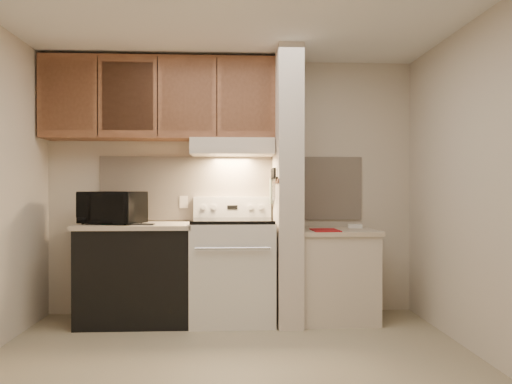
{
  "coord_description": "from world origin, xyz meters",
  "views": [
    {
      "loc": [
        -0.02,
        -3.47,
        1.24
      ],
      "look_at": [
        0.2,
        0.75,
        1.2
      ],
      "focal_mm": 35.0,
      "sensor_mm": 36.0,
      "label": 1
    }
  ],
  "objects": [
    {
      "name": "right_cab_base",
      "position": [
        0.97,
        1.15,
        0.4
      ],
      "size": [
        0.7,
        0.6,
        0.81
      ],
      "primitive_type": "cube",
      "color": "beige",
      "rests_on": "floor"
    },
    {
      "name": "wall_back",
      "position": [
        0.0,
        1.5,
        1.25
      ],
      "size": [
        3.6,
        2.5,
        0.02
      ],
      "primitive_type": "cube",
      "rotation": [
        1.57,
        0.0,
        0.0
      ],
      "color": "beige",
      "rests_on": "floor"
    },
    {
      "name": "white_box",
      "position": [
        1.19,
        1.3,
        0.87
      ],
      "size": [
        0.14,
        0.11,
        0.04
      ],
      "primitive_type": "cube",
      "rotation": [
        0.0,
        0.0,
        -0.17
      ],
      "color": "white",
      "rests_on": "right_countertop"
    },
    {
      "name": "cab_gap_b",
      "position": [
        -0.69,
        1.16,
        2.08
      ],
      "size": [
        0.01,
        0.01,
        0.73
      ],
      "primitive_type": "cube",
      "color": "black",
      "rests_on": "upper_cabinets"
    },
    {
      "name": "right_countertop",
      "position": [
        0.97,
        1.15,
        0.83
      ],
      "size": [
        0.74,
        0.64,
        0.04
      ],
      "primitive_type": "cube",
      "color": "beige",
      "rests_on": "right_cab_base"
    },
    {
      "name": "cab_door_d",
      "position": [
        0.13,
        1.17,
        2.08
      ],
      "size": [
        0.46,
        0.01,
        0.63
      ],
      "primitive_type": "cube",
      "color": "brown",
      "rests_on": "upper_cabinets"
    },
    {
      "name": "hood_lip",
      "position": [
        0.0,
        1.07,
        1.58
      ],
      "size": [
        0.78,
        0.04,
        0.06
      ],
      "primitive_type": "cube",
      "color": "beige",
      "rests_on": "range_hood"
    },
    {
      "name": "knife_strip",
      "position": [
        0.39,
        1.1,
        1.32
      ],
      "size": [
        0.02,
        0.42,
        0.04
      ],
      "primitive_type": "cube",
      "color": "black",
      "rests_on": "partition_pillar"
    },
    {
      "name": "oven_mitt",
      "position": [
        0.38,
        1.32,
        1.21
      ],
      "size": [
        0.03,
        0.1,
        0.24
      ],
      "primitive_type": "cube",
      "color": "gray",
      "rests_on": "partition_pillar"
    },
    {
      "name": "partition_pillar",
      "position": [
        0.51,
        1.15,
        1.25
      ],
      "size": [
        0.22,
        0.7,
        2.5
      ],
      "primitive_type": "cube",
      "color": "beige",
      "rests_on": "floor"
    },
    {
      "name": "oven_window",
      "position": [
        0.0,
        0.84,
        0.5
      ],
      "size": [
        0.5,
        0.01,
        0.3
      ],
      "primitive_type": "cube",
      "color": "black",
      "rests_on": "range_body"
    },
    {
      "name": "knife_blade_e",
      "position": [
        0.38,
        1.25,
        1.21
      ],
      "size": [
        0.01,
        0.04,
        0.18
      ],
      "primitive_type": "cube",
      "color": "silver",
      "rests_on": "knife_strip"
    },
    {
      "name": "knife_blade_a",
      "position": [
        0.38,
        0.93,
        1.22
      ],
      "size": [
        0.01,
        0.03,
        0.16
      ],
      "primitive_type": "cube",
      "color": "silver",
      "rests_on": "knife_strip"
    },
    {
      "name": "ceiling",
      "position": [
        0.0,
        0.0,
        2.5
      ],
      "size": [
        3.6,
        3.6,
        0.0
      ],
      "primitive_type": "plane",
      "rotation": [
        3.14,
        0.0,
        0.0
      ],
      "color": "white",
      "rests_on": "wall_back"
    },
    {
      "name": "range_knob_left_inner",
      "position": [
        -0.18,
        1.4,
        1.05
      ],
      "size": [
        0.05,
        0.02,
        0.05
      ],
      "primitive_type": "cylinder",
      "rotation": [
        1.57,
        0.0,
        0.0
      ],
      "color": "silver",
      "rests_on": "range_backguard"
    },
    {
      "name": "teal_jar",
      "position": [
        -1.13,
        1.06,
        0.96
      ],
      "size": [
        0.1,
        0.1,
        0.1
      ],
      "primitive_type": "cylinder",
      "rotation": [
        0.0,
        0.0,
        -0.13
      ],
      "color": "#1E6162",
      "rests_on": "left_countertop"
    },
    {
      "name": "microwave",
      "position": [
        -1.1,
        1.15,
        1.06
      ],
      "size": [
        0.62,
        0.51,
        0.3
      ],
      "primitive_type": "imported",
      "rotation": [
        0.0,
        0.0,
        -0.33
      ],
      "color": "black",
      "rests_on": "left_countertop"
    },
    {
      "name": "knife_handle_e",
      "position": [
        0.38,
        1.27,
        1.37
      ],
      "size": [
        0.02,
        0.02,
        0.1
      ],
      "primitive_type": "cylinder",
      "color": "black",
      "rests_on": "knife_strip"
    },
    {
      "name": "oven_handle",
      "position": [
        0.0,
        0.8,
        0.72
      ],
      "size": [
        0.65,
        0.02,
        0.02
      ],
      "primitive_type": "cylinder",
      "rotation": [
        0.0,
        1.57,
        0.0
      ],
      "color": "silver",
      "rests_on": "range_body"
    },
    {
      "name": "red_folder",
      "position": [
        0.84,
        1.0,
        0.86
      ],
      "size": [
        0.24,
        0.32,
        0.01
      ],
      "primitive_type": "cube",
      "rotation": [
        0.0,
        0.0,
        0.03
      ],
      "color": "maroon",
      "rests_on": "right_countertop"
    },
    {
      "name": "knife_blade_d",
      "position": [
        0.38,
        1.19,
        1.22
      ],
      "size": [
        0.01,
        0.04,
        0.16
      ],
      "primitive_type": "cube",
      "color": "silver",
      "rests_on": "knife_strip"
    },
    {
      "name": "knife_handle_d",
      "position": [
        0.38,
        1.18,
        1.37
      ],
      "size": [
        0.02,
        0.02,
        0.1
      ],
      "primitive_type": "cylinder",
      "color": "black",
      "rests_on": "knife_strip"
    },
    {
      "name": "range_knob_left_outer",
      "position": [
        -0.28,
        1.4,
        1.05
      ],
      "size": [
        0.05,
        0.02,
        0.05
      ],
      "primitive_type": "cylinder",
      "rotation": [
        1.57,
        0.0,
        0.0
      ],
      "color": "silver",
      "rests_on": "range_backguard"
    },
    {
      "name": "knife_handle_b",
      "position": [
        0.38,
        1.01,
        1.37
      ],
      "size": [
        0.02,
        0.02,
        0.1
      ],
      "primitive_type": "cylinder",
      "color": "black",
      "rests_on": "knife_strip"
    },
    {
      "name": "cab_gap_a",
      "position": [
        -1.23,
        1.16,
        2.08
      ],
      "size": [
        0.01,
        0.01,
        0.73
      ],
      "primitive_type": "cube",
      "color": "black",
      "rests_on": "upper_cabinets"
    },
    {
      "name": "pillar_trim",
      "position": [
        0.39,
        1.15,
        1.3
      ],
      "size": [
        0.01,
        0.7,
        0.04
      ],
      "primitive_type": "cube",
      "color": "brown",
      "rests_on": "partition_pillar"
    },
    {
      "name": "range_display",
      "position": [
        0.0,
        1.4,
        1.05
      ],
      "size": [
        0.1,
        0.01,
        0.04
      ],
      "primitive_type": "cube",
      "color": "black",
      "rests_on": "range_backguard"
    },
    {
      "name": "range_hood",
      "position": [
        0.0,
        1.28,
        1.62
      ],
      "size": [
        0.78,
        0.44,
        0.15
      ],
      "primitive_type": "cube",
      "color": "beige",
      "rests_on": "upper_cabinets"
    },
    {
      "name": "wall_right",
      "position": [
        1.8,
        0.0,
        1.25
      ],
      "size": [
        0.02,
        3.0,
        2.5
      ],
      "primitive_type": "cube",
      "color": "beige",
      "rests_on": "floor"
    },
    {
      "name": "left_countertop",
      "position": [
        -0.88,
        1.17,
        0.89
      ],
      "size": [
        1.04,
        0.67,
        0.04
      ],
      "primitive_type": "cube",
      "color": "beige",
      "rests_on": "dishwasher_front"
    },
    {
      "name": "cab_door_b",
      "position": [
        -0.96,
        1.17,
        2.08
      ],
      "size": [
        0.46,
        0.01,
        0.63
      ],
      "primitive_type": "cube",
      "color": "brown",
      "rests_on": "upper_cabinets"
    },
    {
      "name": "cooktop",
      "position": [
        0.0,
        1.16,
        0.94
      ],
      "size": [
        0.74,
        0.64,
        0.03
      ],
      "primitive_type": "cube",
      "color": "black",
      "rests_on": "range_body"
    },
    {
      "name": "upper_cabinets",
      "position": [
        -0.69,
        1.32,
        2.08
      ],
      "size": [
        2.18,
        0.33,
        0.77
      ],
      "primitive_type": "cube",
      "color": "brown",
      "rests_on": "wall_back"
    },
    {
      "name": "backsplash",
      "position": [
        0.0,
        1.49,
        1.24
      ],
      "size": [
        2.6,
        0.02,
        0.63
      ],
      "primitive_type": "cube",
      "color": "beige",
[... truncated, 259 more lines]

